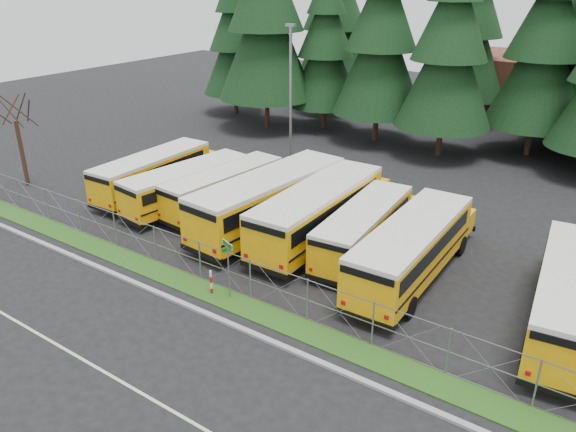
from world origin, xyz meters
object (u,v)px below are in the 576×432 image
(striped_bollard, at_px, (211,282))
(bus_0, at_px, (157,174))
(bus_3, at_px, (275,201))
(street_sign, at_px, (228,258))
(bus_2, at_px, (228,189))
(bus_east, at_px, (570,298))
(bus_4, at_px, (322,213))
(bus_5, at_px, (366,229))
(bus_6, at_px, (414,250))
(light_standard, at_px, (291,93))
(bus_1, at_px, (192,186))

(striped_bollard, bearing_deg, bus_0, 146.66)
(bus_3, bearing_deg, street_sign, -64.67)
(bus_2, xyz_separation_m, bus_east, (19.44, -1.74, 0.15))
(bus_0, bearing_deg, bus_2, 4.04)
(bus_4, bearing_deg, bus_5, -1.00)
(bus_0, xyz_separation_m, street_sign, (12.21, -7.23, 0.70))
(bus_6, bearing_deg, striped_bollard, -137.68)
(striped_bollard, bearing_deg, bus_3, 103.90)
(bus_2, bearing_deg, light_standard, 104.17)
(bus_6, xyz_separation_m, light_standard, (-14.01, 10.20, 4.03))
(bus_6, bearing_deg, bus_0, 175.84)
(bus_0, relative_size, street_sign, 3.62)
(bus_0, bearing_deg, bus_east, -4.53)
(bus_2, height_order, street_sign, street_sign)
(bus_0, xyz_separation_m, bus_3, (9.48, -0.03, 0.28))
(bus_3, xyz_separation_m, light_standard, (-5.31, 9.33, 3.89))
(bus_4, distance_m, light_standard, 12.87)
(bus_3, xyz_separation_m, bus_4, (2.93, 0.28, -0.07))
(bus_0, bearing_deg, bus_1, -7.68)
(street_sign, bearing_deg, light_standard, 115.94)
(bus_0, bearing_deg, bus_4, -0.69)
(bus_2, xyz_separation_m, bus_6, (12.65, -1.46, 0.18))
(bus_3, relative_size, bus_6, 1.10)
(bus_0, bearing_deg, street_sign, -32.49)
(bus_6, height_order, bus_east, bus_6)
(striped_bollard, bearing_deg, bus_5, 64.11)
(bus_2, distance_m, bus_5, 9.54)
(bus_0, relative_size, bus_5, 1.04)
(bus_0, distance_m, bus_1, 3.47)
(bus_4, height_order, bus_5, bus_4)
(bus_2, bearing_deg, bus_6, -1.24)
(bus_3, distance_m, bus_4, 2.94)
(bus_3, distance_m, striped_bollard, 7.71)
(bus_2, bearing_deg, bus_0, -168.78)
(bus_0, xyz_separation_m, bus_2, (5.53, 0.57, -0.04))
(bus_6, bearing_deg, bus_4, 167.46)
(striped_bollard, bearing_deg, bus_6, 43.69)
(street_sign, distance_m, striped_bollard, 1.71)
(bus_5, height_order, street_sign, street_sign)
(bus_east, relative_size, striped_bollard, 9.18)
(bus_2, relative_size, bus_6, 0.88)
(bus_5, bearing_deg, bus_3, 178.03)
(street_sign, height_order, light_standard, light_standard)
(bus_east, bearing_deg, bus_6, 170.73)
(bus_5, bearing_deg, bus_2, 173.16)
(bus_3, bearing_deg, bus_2, 175.97)
(bus_1, relative_size, bus_2, 1.02)
(bus_0, height_order, bus_3, bus_3)
(bus_3, relative_size, bus_4, 1.05)
(bus_2, bearing_deg, bus_4, 2.69)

